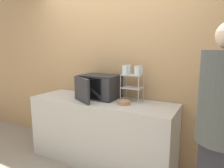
% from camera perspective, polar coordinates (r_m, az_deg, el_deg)
% --- Properties ---
extents(wall_back, '(8.00, 0.06, 2.60)m').
position_cam_1_polar(wall_back, '(2.93, 0.43, 4.83)').
color(wall_back, tan).
rests_on(wall_back, ground_plane).
extents(counter, '(2.00, 0.64, 0.88)m').
position_cam_1_polar(counter, '(2.84, -3.09, -13.28)').
color(counter, '#B7B2A8').
rests_on(counter, ground_plane).
extents(microwave, '(0.53, 0.60, 0.33)m').
position_cam_1_polar(microwave, '(2.77, -3.79, -0.76)').
color(microwave, '#262628').
rests_on(microwave, counter).
extents(dish_rack, '(0.26, 0.20, 0.35)m').
position_cam_1_polar(dish_rack, '(2.61, 5.81, 0.57)').
color(dish_rack, '#B2B2B7').
rests_on(dish_rack, counter).
extents(glass_front_left, '(0.07, 0.07, 0.12)m').
position_cam_1_polar(glass_front_left, '(2.58, 3.69, 4.04)').
color(glass_front_left, silver).
rests_on(glass_front_left, dish_rack).
extents(glass_back_right, '(0.07, 0.07, 0.12)m').
position_cam_1_polar(glass_back_right, '(2.61, 7.97, 4.04)').
color(glass_back_right, silver).
rests_on(glass_back_right, dish_rack).
extents(glass_front_right, '(0.07, 0.07, 0.12)m').
position_cam_1_polar(glass_front_right, '(2.52, 7.21, 3.84)').
color(glass_front_right, silver).
rests_on(glass_front_right, dish_rack).
extents(glass_back_left, '(0.07, 0.07, 0.12)m').
position_cam_1_polar(glass_back_left, '(2.67, 4.63, 4.24)').
color(glass_back_left, silver).
rests_on(glass_back_left, dish_rack).
extents(bowl, '(0.15, 0.15, 0.05)m').
position_cam_1_polar(bowl, '(2.48, 3.41, -5.32)').
color(bowl, '#AD7F56').
rests_on(bowl, counter).
extents(person, '(0.39, 0.39, 1.77)m').
position_cam_1_polar(person, '(1.86, 28.99, -9.30)').
color(person, '#2D2D33').
rests_on(person, ground_plane).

